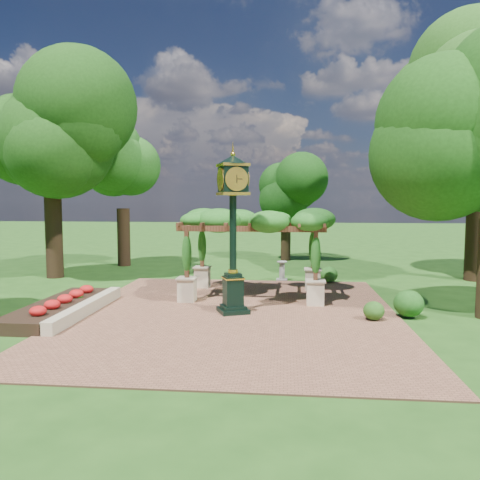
{
  "coord_description": "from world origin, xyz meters",
  "views": [
    {
      "loc": [
        1.54,
        -13.27,
        3.57
      ],
      "look_at": [
        0.0,
        2.5,
        2.2
      ],
      "focal_mm": 35.0,
      "sensor_mm": 36.0,
      "label": 1
    }
  ],
  "objects": [
    {
      "name": "tree_north",
      "position": [
        1.56,
        14.27,
        4.13
      ],
      "size": [
        3.15,
        3.15,
        6.04
      ],
      "color": "#2F2113",
      "rests_on": "ground"
    },
    {
      "name": "border_wall",
      "position": [
        -4.6,
        0.5,
        0.2
      ],
      "size": [
        0.35,
        5.0,
        0.4
      ],
      "primitive_type": "cube",
      "color": "#C6B793",
      "rests_on": "ground"
    },
    {
      "name": "shrub_front",
      "position": [
        4.14,
        0.54,
        0.32
      ],
      "size": [
        0.81,
        0.81,
        0.55
      ],
      "primitive_type": "ellipsoid",
      "rotation": [
        0.0,
        0.0,
        -0.41
      ],
      "color": "#255217",
      "rests_on": "brick_plaza"
    },
    {
      "name": "ground",
      "position": [
        0.0,
        0.0,
        0.0
      ],
      "size": [
        120.0,
        120.0,
        0.0
      ],
      "primitive_type": "plane",
      "color": "#1E4714",
      "rests_on": "ground"
    },
    {
      "name": "brick_plaza",
      "position": [
        0.0,
        1.0,
        0.02
      ],
      "size": [
        10.0,
        12.0,
        0.04
      ],
      "primitive_type": "cube",
      "color": "brown",
      "rests_on": "ground"
    },
    {
      "name": "shrub_back",
      "position": [
        3.41,
        6.8,
        0.38
      ],
      "size": [
        0.98,
        0.98,
        0.67
      ],
      "primitive_type": "ellipsoid",
      "rotation": [
        0.0,
        0.0,
        -0.4
      ],
      "color": "#255C1A",
      "rests_on": "brick_plaza"
    },
    {
      "name": "shrub_mid",
      "position": [
        5.26,
        1.05,
        0.44
      ],
      "size": [
        1.13,
        1.13,
        0.8
      ],
      "primitive_type": "ellipsoid",
      "rotation": [
        0.0,
        0.0,
        0.32
      ],
      "color": "#1D4F16",
      "rests_on": "brick_plaza"
    },
    {
      "name": "pergola",
      "position": [
        0.38,
        3.8,
        2.65
      ],
      "size": [
        5.19,
        3.34,
        3.22
      ],
      "rotation": [
        0.0,
        0.0,
        -0.02
      ],
      "color": "beige",
      "rests_on": "brick_plaza"
    },
    {
      "name": "flower_bed",
      "position": [
        -5.5,
        0.5,
        0.18
      ],
      "size": [
        1.5,
        5.0,
        0.36
      ],
      "primitive_type": "cube",
      "color": "red",
      "rests_on": "ground"
    },
    {
      "name": "pedestal_clock",
      "position": [
        -0.08,
        1.06,
        2.98
      ],
      "size": [
        1.29,
        1.29,
        4.99
      ],
      "rotation": [
        0.0,
        0.0,
        0.4
      ],
      "color": "black",
      "rests_on": "brick_plaza"
    },
    {
      "name": "tree_west_near",
      "position": [
        -9.01,
        7.11,
        6.52
      ],
      "size": [
        4.7,
        4.7,
        9.51
      ],
      "color": "#311F13",
      "rests_on": "ground"
    },
    {
      "name": "tree_west_far",
      "position": [
        -7.15,
        11.14,
        5.45
      ],
      "size": [
        3.45,
        3.45,
        8.0
      ],
      "color": "#311F13",
      "rests_on": "ground"
    },
    {
      "name": "sundial",
      "position": [
        1.4,
        7.23,
        0.38
      ],
      "size": [
        0.48,
        0.48,
        0.87
      ],
      "rotation": [
        0.0,
        0.0,
        -0.01
      ],
      "color": "gray",
      "rests_on": "ground"
    }
  ]
}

